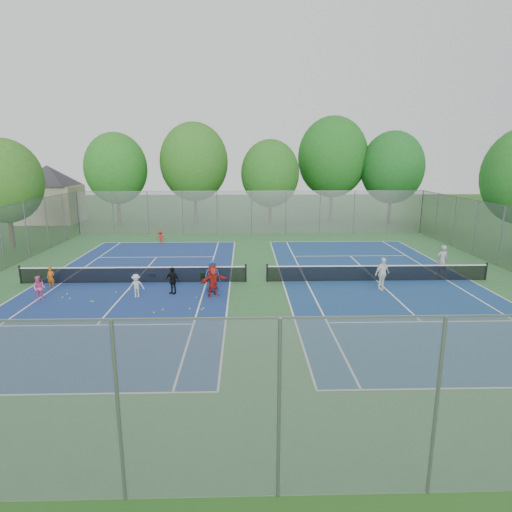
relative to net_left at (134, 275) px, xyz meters
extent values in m
plane|color=#22531A|center=(7.00, 0.00, -0.46)|extent=(120.00, 120.00, 0.00)
cube|color=#326A37|center=(7.00, 0.00, -0.45)|extent=(32.00, 32.00, 0.01)
cube|color=navy|center=(0.00, 0.00, -0.44)|extent=(10.97, 23.77, 0.01)
cube|color=navy|center=(14.00, 0.00, -0.44)|extent=(10.97, 23.77, 0.01)
cube|color=black|center=(0.00, 0.00, 0.00)|extent=(12.87, 0.10, 0.91)
cube|color=black|center=(14.00, 0.00, 0.00)|extent=(12.87, 0.10, 0.91)
cube|color=gray|center=(7.00, 16.00, 1.54)|extent=(32.00, 0.10, 4.00)
cube|color=gray|center=(7.00, -16.00, 1.54)|extent=(32.00, 0.10, 4.00)
cube|color=#B7A88C|center=(-15.00, 24.00, 1.54)|extent=(6.00, 5.00, 4.00)
pyramid|color=#2D2D33|center=(-15.00, 24.00, 5.74)|extent=(11.03, 11.03, 2.20)
cylinder|color=#443326|center=(-7.00, 22.00, 1.29)|extent=(0.36, 0.36, 3.50)
ellipsoid|color=#246A1E|center=(-7.00, 22.00, 5.45)|extent=(6.40, 6.40, 7.36)
cylinder|color=#443326|center=(1.00, 23.00, 1.47)|extent=(0.36, 0.36, 3.85)
ellipsoid|color=#2C671E|center=(1.00, 23.00, 6.10)|extent=(7.20, 7.20, 8.28)
cylinder|color=#443326|center=(9.00, 21.00, 1.12)|extent=(0.36, 0.36, 3.15)
ellipsoid|color=#26631C|center=(9.00, 21.00, 4.95)|extent=(6.00, 6.00, 6.90)
cylinder|color=#443326|center=(16.00, 24.00, 1.65)|extent=(0.36, 0.36, 4.20)
ellipsoid|color=#1D5E1B|center=(16.00, 24.00, 6.59)|extent=(7.60, 7.60, 8.74)
cylinder|color=#443326|center=(22.00, 22.00, 1.29)|extent=(0.36, 0.36, 3.50)
ellipsoid|color=#19591D|center=(22.00, 22.00, 5.52)|extent=(6.60, 6.60, 7.59)
cylinder|color=#443326|center=(-12.00, 10.00, 1.12)|extent=(0.36, 0.36, 3.15)
ellipsoid|color=#2F651D|center=(-12.00, 10.00, 4.79)|extent=(5.60, 5.60, 6.44)
cube|color=blue|center=(0.80, 1.16, -0.32)|extent=(0.38, 0.38, 0.28)
cube|color=green|center=(3.89, 0.27, -0.20)|extent=(0.33, 0.33, 0.50)
imported|color=#C35A12|center=(-4.26, -0.91, 0.14)|extent=(0.49, 0.37, 1.20)
imported|color=pink|center=(-3.94, -2.96, 0.17)|extent=(0.62, 0.49, 1.25)
imported|color=beige|center=(0.79, -2.61, 0.16)|extent=(0.85, 0.57, 1.22)
imported|color=black|center=(2.55, -2.08, 0.27)|extent=(0.91, 0.71, 1.44)
imported|color=navy|center=(4.60, -1.74, 0.40)|extent=(0.94, 0.71, 1.72)
imported|color=#AE2218|center=(4.69, -2.57, 0.38)|extent=(1.54, 1.30, 1.66)
imported|color=red|center=(-0.60, 11.19, 0.11)|extent=(0.80, 0.56, 1.13)
imported|color=#969598|center=(18.29, 1.17, 0.47)|extent=(0.71, 0.49, 1.86)
imported|color=white|center=(13.72, -1.67, 0.44)|extent=(1.12, 0.91, 1.78)
sphere|color=#D1DF33|center=(-2.51, -2.89, -0.42)|extent=(0.07, 0.07, 0.07)
sphere|color=yellow|center=(3.73, -4.55, -0.42)|extent=(0.07, 0.07, 0.07)
sphere|color=#B4D431|center=(-1.28, -3.34, -0.42)|extent=(0.07, 0.07, 0.07)
sphere|color=yellow|center=(-2.95, -2.13, -0.42)|extent=(0.07, 0.07, 0.07)
sphere|color=#B5CF30|center=(-2.95, -2.70, -0.42)|extent=(0.07, 0.07, 0.07)
sphere|color=#D1E335|center=(-1.16, -3.40, -0.42)|extent=(0.07, 0.07, 0.07)
sphere|color=yellow|center=(4.37, -4.51, -0.42)|extent=(0.07, 0.07, 0.07)
sphere|color=#CDF238|center=(4.31, -4.71, -0.42)|extent=(0.07, 0.07, 0.07)
sphere|color=#EDF238|center=(2.14, -5.04, -0.42)|extent=(0.07, 0.07, 0.07)
sphere|color=#EFF138|center=(2.48, -4.65, -0.42)|extent=(0.07, 0.07, 0.07)
sphere|color=gold|center=(-0.49, -1.89, -0.42)|extent=(0.07, 0.07, 0.07)
sphere|color=#AED230|center=(3.86, -2.90, -0.42)|extent=(0.07, 0.07, 0.07)
camera|label=1|loc=(6.33, -23.65, 6.52)|focal=30.00mm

